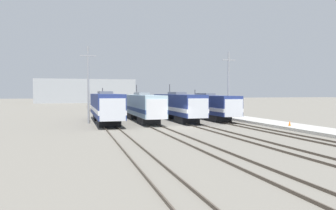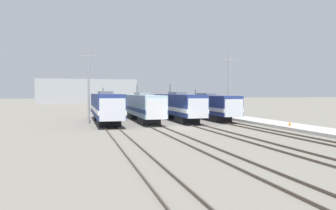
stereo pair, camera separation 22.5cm
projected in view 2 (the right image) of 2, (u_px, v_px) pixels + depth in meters
The scene contains 14 objects.
ground_plane at pixel (178, 127), 38.44m from camera, with size 400.00×400.00×0.00m, color slate.
rail_pair_far_left at pixel (112, 128), 36.37m from camera, with size 1.50×120.00×0.15m.
rail_pair_center_left at pixel (157, 127), 37.75m from camera, with size 1.51×120.00×0.15m.
rail_pair_center_right at pixel (198, 126), 39.12m from camera, with size 1.51×120.00×0.15m.
rail_pair_far_right at pixel (237, 125), 40.50m from camera, with size 1.50×120.00×0.15m.
locomotive_far_left at pixel (106, 107), 43.65m from camera, with size 3.09×18.63×4.71m.
locomotive_center_left at pixel (143, 106), 45.77m from camera, with size 2.75×18.05×5.22m.
locomotive_center_right at pixel (178, 106), 46.85m from camera, with size 2.84×17.20×5.31m.
locomotive_far_right at pixel (206, 106), 50.15m from camera, with size 2.77×19.50×4.53m.
catenary_tower_left at pixel (88, 83), 42.31m from camera, with size 2.04×0.25×9.98m.
catenary_tower_right at pixel (229, 84), 47.63m from camera, with size 2.04×0.25×9.98m.
platform at pixel (270, 123), 41.72m from camera, with size 4.00×120.00×0.33m.
traffic_cone at pixel (290, 123), 36.48m from camera, with size 0.28×0.28×0.57m.
depot_building at pixel (87, 91), 132.10m from camera, with size 37.98×14.85×9.27m.
Camera 2 is at (-11.37, -36.60, 4.05)m, focal length 35.00 mm.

